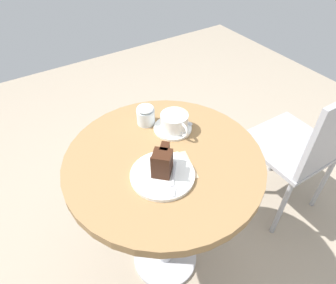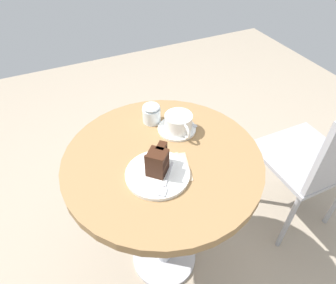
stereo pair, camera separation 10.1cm
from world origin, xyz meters
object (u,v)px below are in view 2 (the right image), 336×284
fork (166,182)px  cafe_chair (322,158)px  coffee_cup (179,122)px  sugar_pot (152,113)px  cake_slice (158,161)px  napkin (169,168)px  saucer (177,129)px  teaspoon (189,123)px  cake_plate (158,174)px

fork → cafe_chair: 0.80m
coffee_cup → cafe_chair: size_ratio=0.17×
fork → sugar_pot: size_ratio=1.54×
cake_slice → napkin: 0.06m
cafe_chair → sugar_pot: cafe_chair is taller
cake_slice → napkin: cake_slice is taller
saucer → napkin: (0.17, -0.11, -0.00)m
cafe_chair → sugar_pot: (-0.30, -0.68, 0.26)m
sugar_pot → cafe_chair: bearing=66.2°
napkin → cafe_chair: bearing=86.4°
saucer → coffee_cup: 0.04m
cafe_chair → fork: bearing=1.5°
teaspoon → napkin: bearing=-70.8°
teaspoon → fork: bearing=-68.3°
fork → sugar_pot: 0.33m
cake_slice → cafe_chair: 0.81m
saucer → cake_slice: (0.17, -0.15, 0.05)m
saucer → cake_plate: cake_plate is taller
cake_plate → cake_slice: bearing=145.9°
teaspoon → fork: 0.31m
teaspoon → fork: (0.23, -0.20, 0.00)m
saucer → teaspoon: teaspoon is taller
cake_plate → cafe_chair: size_ratio=0.25×
sugar_pot → teaspoon: bearing=54.6°
cake_plate → napkin: size_ratio=1.29×
cake_plate → napkin: cake_plate is taller
fork → sugar_pot: (-0.31, 0.08, 0.02)m
cake_slice → cafe_chair: (0.04, 0.76, -0.27)m
teaspoon → cake_slice: 0.27m
cake_plate → napkin: bearing=104.5°
napkin → sugar_pot: (-0.25, 0.05, 0.04)m
coffee_cup → sugar_pot: bearing=-144.5°
fork → napkin: (-0.06, 0.04, -0.01)m
teaspoon → cafe_chair: (0.21, 0.56, -0.23)m
cake_plate → napkin: (-0.01, 0.05, -0.00)m
coffee_cup → sugar_pot: sugar_pot is taller
saucer → cake_plate: 0.24m
saucer → napkin: size_ratio=0.89×
fork → sugar_pot: sugar_pot is taller
coffee_cup → napkin: (0.16, -0.11, -0.04)m
coffee_cup → teaspoon: bearing=102.6°
teaspoon → fork: fork is taller
cake_plate → napkin: 0.05m
cake_slice → fork: size_ratio=0.80×
cake_slice → coffee_cup: bearing=136.5°
teaspoon → sugar_pot: sugar_pot is taller
cake_slice → napkin: size_ratio=0.59×
cake_plate → sugar_pot: bearing=161.1°
fork → napkin: size_ratio=0.74×
cake_plate → fork: (0.05, 0.01, 0.01)m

